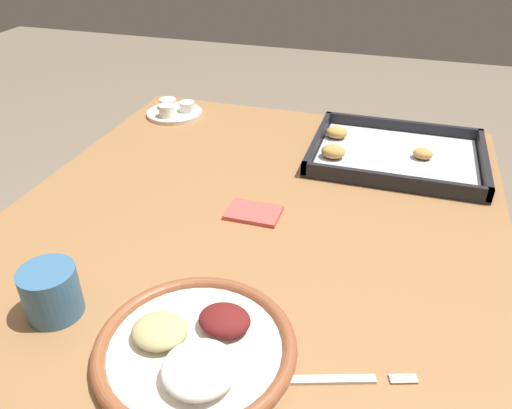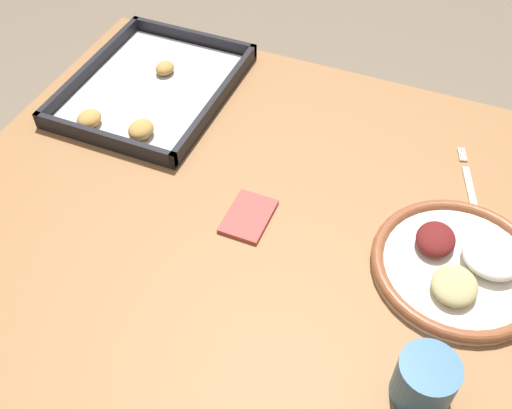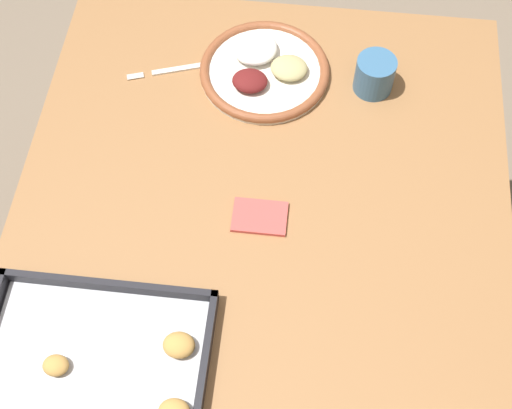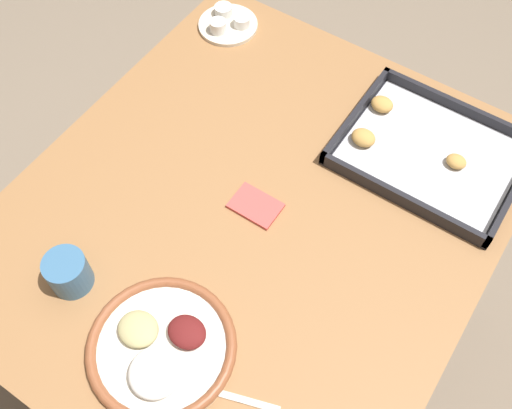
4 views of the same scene
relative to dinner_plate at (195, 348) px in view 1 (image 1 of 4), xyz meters
The scene contains 7 objects.
dining_table 0.36m from the dinner_plate, 94.75° to the left, with size 0.93×1.08×0.78m.
dinner_plate is the anchor object (origin of this frame).
fork 0.17m from the dinner_plate, ahead, with size 0.21×0.08×0.00m.
saucer_plate 0.85m from the dinner_plate, 116.97° to the left, with size 0.15×0.15×0.04m.
baking_tray 0.70m from the dinner_plate, 72.87° to the left, with size 0.38×0.31×0.04m.
drinking_cup 0.23m from the dinner_plate, behind, with size 0.08×0.08×0.08m.
napkin 0.35m from the dinner_plate, 95.30° to the left, with size 0.10×0.07×0.01m.
Camera 1 is at (0.24, -0.75, 1.30)m, focal length 35.00 mm.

